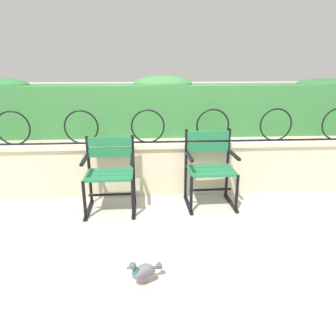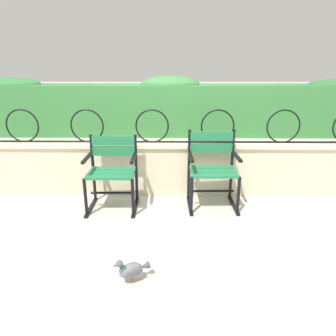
% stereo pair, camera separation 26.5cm
% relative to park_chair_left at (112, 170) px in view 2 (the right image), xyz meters
% --- Properties ---
extents(ground_plane, '(60.00, 60.00, 0.00)m').
position_rel_park_chair_left_xyz_m(ground_plane, '(0.65, -0.33, -0.45)').
color(ground_plane, '#BCB7AD').
extents(stone_wall, '(8.52, 0.41, 0.68)m').
position_rel_park_chair_left_xyz_m(stone_wall, '(0.65, 0.50, -0.11)').
color(stone_wall, beige).
rests_on(stone_wall, ground).
extents(iron_arch_fence, '(7.96, 0.02, 0.42)m').
position_rel_park_chair_left_xyz_m(iron_arch_fence, '(0.47, 0.42, 0.41)').
color(iron_arch_fence, black).
rests_on(iron_arch_fence, stone_wall).
extents(hedge_row, '(8.35, 0.67, 0.80)m').
position_rel_park_chair_left_xyz_m(hedge_row, '(0.65, 1.01, 0.59)').
color(hedge_row, '#387A3D').
rests_on(hedge_row, stone_wall).
extents(park_chair_left, '(0.57, 0.53, 0.83)m').
position_rel_park_chair_left_xyz_m(park_chair_left, '(0.00, 0.00, 0.00)').
color(park_chair_left, '#237547').
rests_on(park_chair_left, ground).
extents(park_chair_right, '(0.58, 0.53, 0.88)m').
position_rel_park_chair_left_xyz_m(park_chair_right, '(1.17, 0.07, 0.01)').
color(park_chair_right, '#237547').
rests_on(park_chair_right, ground).
extents(pigeon_near_chairs, '(0.27, 0.20, 0.22)m').
position_rel_park_chair_left_xyz_m(pigeon_near_chairs, '(0.39, -1.39, -0.34)').
color(pigeon_near_chairs, slate).
rests_on(pigeon_near_chairs, ground).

